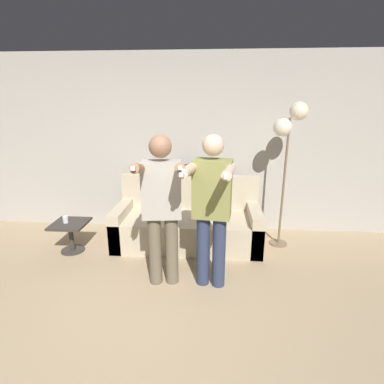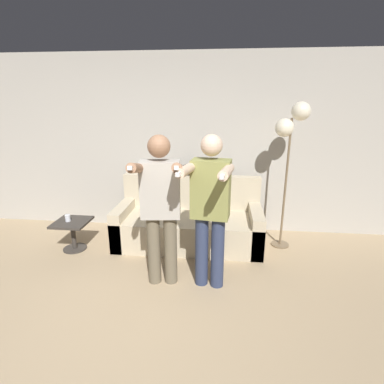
# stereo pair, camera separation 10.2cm
# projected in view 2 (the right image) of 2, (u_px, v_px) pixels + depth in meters

# --- Properties ---
(ground_plane) EXTENTS (16.00, 16.00, 0.00)m
(ground_plane) POSITION_uv_depth(u_px,v_px,m) (108.00, 352.00, 2.42)
(ground_plane) COLOR tan
(wall_back) EXTENTS (10.00, 0.05, 2.60)m
(wall_back) POSITION_uv_depth(u_px,v_px,m) (165.00, 145.00, 4.48)
(wall_back) COLOR #B7B2A8
(wall_back) RESTS_ON ground_plane
(couch) EXTENTS (1.99, 0.85, 0.91)m
(couch) POSITION_uv_depth(u_px,v_px,m) (189.00, 224.00, 4.21)
(couch) COLOR beige
(couch) RESTS_ON ground_plane
(person_left) EXTENTS (0.53, 0.70, 1.63)m
(person_left) POSITION_uv_depth(u_px,v_px,m) (161.00, 202.00, 3.07)
(person_left) COLOR #6B604C
(person_left) RESTS_ON ground_plane
(person_right) EXTENTS (0.52, 0.72, 1.64)m
(person_right) POSITION_uv_depth(u_px,v_px,m) (210.00, 204.00, 3.02)
(person_right) COLOR #2D3856
(person_right) RESTS_ON ground_plane
(cat) EXTENTS (0.49, 0.12, 0.18)m
(cat) POSITION_uv_depth(u_px,v_px,m) (192.00, 169.00, 4.28)
(cat) COLOR #3D3833
(cat) RESTS_ON couch
(floor_lamp) EXTENTS (0.41, 0.24, 1.93)m
(floor_lamp) POSITION_uv_depth(u_px,v_px,m) (292.00, 130.00, 3.72)
(floor_lamp) COLOR #756047
(floor_lamp) RESTS_ON ground_plane
(side_table) EXTENTS (0.44, 0.44, 0.41)m
(side_table) POSITION_uv_depth(u_px,v_px,m) (73.00, 229.00, 4.00)
(side_table) COLOR #38332D
(side_table) RESTS_ON ground_plane
(cup) EXTENTS (0.07, 0.07, 0.09)m
(cup) POSITION_uv_depth(u_px,v_px,m) (68.00, 218.00, 3.96)
(cup) COLOR silver
(cup) RESTS_ON side_table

